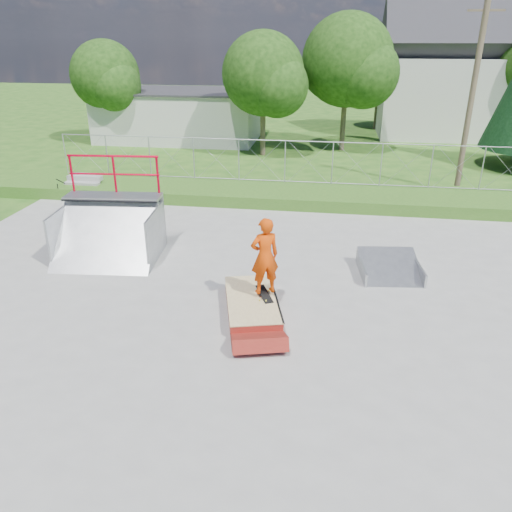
{
  "coord_description": "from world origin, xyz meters",
  "views": [
    {
      "loc": [
        1.95,
        -10.46,
        6.31
      ],
      "look_at": [
        0.18,
        1.16,
        1.1
      ],
      "focal_mm": 35.0,
      "sensor_mm": 36.0,
      "label": 1
    }
  ],
  "objects": [
    {
      "name": "tree_back_mid",
      "position": [
        5.21,
        27.86,
        3.63
      ],
      "size": [
        4.08,
        3.84,
        5.7
      ],
      "color": "brown",
      "rests_on": "ground"
    },
    {
      "name": "skater",
      "position": [
        0.51,
        0.38,
        1.39
      ],
      "size": [
        0.84,
        0.73,
        1.93
      ],
      "primitive_type": "imported",
      "rotation": [
        0.0,
        0.0,
        3.61
      ],
      "color": "#D43C06",
      "rests_on": "grind_box"
    },
    {
      "name": "grind_box",
      "position": [
        0.22,
        0.22,
        0.19
      ],
      "size": [
        1.82,
        2.75,
        0.38
      ],
      "rotation": [
        0.0,
        0.0,
        0.25
      ],
      "color": "maroon",
      "rests_on": "concrete_pad"
    },
    {
      "name": "tree_center",
      "position": [
        2.78,
        19.81,
        4.85
      ],
      "size": [
        5.44,
        5.12,
        7.6
      ],
      "color": "brown",
      "rests_on": "ground"
    },
    {
      "name": "grass_berm",
      "position": [
        0.0,
        9.5,
        0.25
      ],
      "size": [
        24.0,
        3.0,
        0.5
      ],
      "primitive_type": "cube",
      "color": "#245317",
      "rests_on": "ground"
    },
    {
      "name": "utility_pole",
      "position": [
        7.5,
        12.0,
        4.0
      ],
      "size": [
        0.24,
        0.24,
        8.0
      ],
      "primitive_type": "cylinder",
      "color": "brown",
      "rests_on": "ground"
    },
    {
      "name": "concrete_pad",
      "position": [
        0.0,
        0.0,
        0.02
      ],
      "size": [
        20.0,
        16.0,
        0.04
      ],
      "primitive_type": "cube",
      "color": "gray",
      "rests_on": "ground"
    },
    {
      "name": "gable_house",
      "position": [
        9.0,
        26.0,
        3.84
      ],
      "size": [
        8.4,
        6.08,
        8.94
      ],
      "color": "beige",
      "rests_on": "ground"
    },
    {
      "name": "concrete_stairs",
      "position": [
        -8.5,
        8.7,
        0.4
      ],
      "size": [
        1.5,
        1.6,
        0.8
      ],
      "primitive_type": null,
      "color": "gray",
      "rests_on": "ground"
    },
    {
      "name": "quarter_pipe",
      "position": [
        -4.59,
        2.7,
        1.48
      ],
      "size": [
        3.16,
        2.75,
        2.95
      ],
      "primitive_type": null,
      "rotation": [
        0.0,
        0.0,
        0.09
      ],
      "color": "gray",
      "rests_on": "concrete_pad"
    },
    {
      "name": "skateboard",
      "position": [
        0.51,
        0.38,
        0.42
      ],
      "size": [
        0.55,
        0.81,
        0.13
      ],
      "primitive_type": "cube",
      "rotation": [
        0.14,
        0.0,
        0.46
      ],
      "color": "black",
      "rests_on": "grind_box"
    },
    {
      "name": "ground",
      "position": [
        0.0,
        0.0,
        0.0
      ],
      "size": [
        120.0,
        120.0,
        0.0
      ],
      "primitive_type": "plane",
      "color": "#245317",
      "rests_on": "ground"
    },
    {
      "name": "tree_left_far",
      "position": [
        -11.77,
        19.85,
        3.94
      ],
      "size": [
        4.42,
        4.16,
        6.18
      ],
      "color": "brown",
      "rests_on": "ground"
    },
    {
      "name": "utility_building_flat",
      "position": [
        -8.0,
        22.0,
        1.5
      ],
      "size": [
        10.0,
        6.0,
        3.0
      ],
      "primitive_type": "cube",
      "color": "beige",
      "rests_on": "ground"
    },
    {
      "name": "tree_left_near",
      "position": [
        -1.75,
        17.83,
        4.24
      ],
      "size": [
        4.76,
        4.48,
        6.65
      ],
      "color": "brown",
      "rests_on": "ground"
    },
    {
      "name": "flat_bank_ramp",
      "position": [
        3.79,
        2.82,
        0.25
      ],
      "size": [
        1.85,
        1.95,
        0.51
      ],
      "primitive_type": null,
      "rotation": [
        0.0,
        0.0,
        0.11
      ],
      "color": "gray",
      "rests_on": "concrete_pad"
    },
    {
      "name": "chain_link_fence",
      "position": [
        0.0,
        10.5,
        1.4
      ],
      "size": [
        20.0,
        0.06,
        1.8
      ],
      "primitive_type": null,
      "color": "#A0A2A9",
      "rests_on": "grass_berm"
    }
  ]
}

